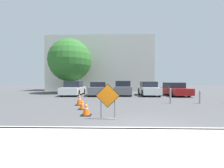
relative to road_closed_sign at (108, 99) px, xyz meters
name	(u,v)px	position (x,y,z in m)	size (l,w,h in m)	color
ground_plane	(126,97)	(1.35, 8.44, -0.80)	(96.00, 96.00, 0.00)	#4C4C4F
sidewalk_strip	(164,149)	(1.35, -2.80, -0.73)	(25.52, 2.47, 0.14)	#ADAAA3
curb_lip	(150,130)	(1.35, -1.56, -0.73)	(25.52, 0.20, 0.14)	#ADAAA3
road_closed_sign	(108,99)	(0.00, 0.00, 0.00)	(0.97, 0.20, 1.43)	black
traffic_cone_nearest	(86,109)	(-1.00, 0.63, -0.49)	(0.45, 0.45, 0.63)	black
traffic_cone_second	(82,104)	(-1.50, 2.08, -0.51)	(0.40, 0.40, 0.59)	black
traffic_cone_third	(79,99)	(-2.01, 3.51, -0.42)	(0.48, 0.48, 0.78)	black
parked_car_nearest	(74,89)	(-4.34, 10.47, -0.09)	(1.98, 4.51, 1.54)	white
parked_car_second	(98,89)	(-1.61, 10.49, -0.12)	(2.04, 4.50, 1.45)	slate
parked_car_third	(123,89)	(1.13, 10.67, -0.08)	(2.04, 4.28, 1.57)	slate
parked_car_fourth	(148,89)	(3.87, 10.28, -0.10)	(1.86, 4.14, 1.49)	white
parked_car_fifth	(174,89)	(6.60, 10.31, -0.15)	(2.10, 4.73, 1.39)	maroon
bollard_nearest	(170,95)	(4.09, 4.39, -0.24)	(0.12, 0.12, 1.05)	gray
bollard_second	(200,96)	(6.08, 4.39, -0.31)	(0.12, 0.12, 0.91)	gray
building_facade_backdrop	(101,65)	(-2.23, 19.37, 3.54)	(16.91, 5.00, 8.67)	beige
street_tree_behind_lot	(70,60)	(-5.68, 13.53, 3.49)	(5.57, 5.57, 7.08)	#513823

